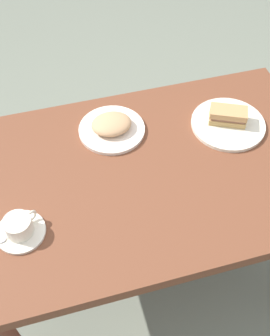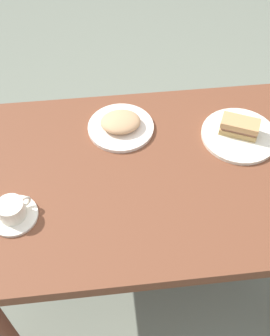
{
  "view_description": "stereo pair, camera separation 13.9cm",
  "coord_description": "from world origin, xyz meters",
  "px_view_note": "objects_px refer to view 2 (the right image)",
  "views": [
    {
      "loc": [
        -0.29,
        -0.85,
        1.86
      ],
      "look_at": [
        -0.06,
        -0.0,
        0.78
      ],
      "focal_mm": 44.29,
      "sensor_mm": 36.0,
      "label": 1
    },
    {
      "loc": [
        -0.15,
        -0.87,
        1.86
      ],
      "look_at": [
        -0.06,
        -0.0,
        0.78
      ],
      "focal_mm": 44.29,
      "sensor_mm": 36.0,
      "label": 2
    }
  ],
  "objects_px": {
    "coffee_saucer": "(14,216)",
    "side_plate": "(121,127)",
    "dining_table": "(150,185)",
    "sandwich_front": "(240,127)",
    "coffee_cup": "(12,209)",
    "sandwich_plate": "(239,135)"
  },
  "relations": [
    {
      "from": "coffee_saucer",
      "to": "side_plate",
      "type": "height_order",
      "value": "side_plate"
    },
    {
      "from": "dining_table",
      "to": "coffee_saucer",
      "type": "height_order",
      "value": "coffee_saucer"
    },
    {
      "from": "sandwich_front",
      "to": "coffee_cup",
      "type": "xyz_separation_m",
      "value": [
        -0.79,
        -0.27,
        -0.0
      ]
    },
    {
      "from": "dining_table",
      "to": "sandwich_front",
      "type": "distance_m",
      "value": 0.39
    },
    {
      "from": "dining_table",
      "to": "sandwich_plate",
      "type": "relative_size",
      "value": 4.62
    },
    {
      "from": "sandwich_plate",
      "to": "sandwich_front",
      "type": "xyz_separation_m",
      "value": [
        -0.0,
        0.01,
        0.04
      ]
    },
    {
      "from": "sandwich_front",
      "to": "coffee_cup",
      "type": "height_order",
      "value": "sandwich_front"
    },
    {
      "from": "sandwich_plate",
      "to": "coffee_saucer",
      "type": "relative_size",
      "value": 1.81
    },
    {
      "from": "sandwich_plate",
      "to": "side_plate",
      "type": "bearing_deg",
      "value": 168.26
    },
    {
      "from": "sandwich_front",
      "to": "side_plate",
      "type": "bearing_deg",
      "value": 169.33
    },
    {
      "from": "dining_table",
      "to": "sandwich_plate",
      "type": "bearing_deg",
      "value": 19.91
    },
    {
      "from": "coffee_saucer",
      "to": "coffee_cup",
      "type": "bearing_deg",
      "value": 33.22
    },
    {
      "from": "coffee_cup",
      "to": "side_plate",
      "type": "relative_size",
      "value": 0.42
    },
    {
      "from": "coffee_cup",
      "to": "side_plate",
      "type": "bearing_deg",
      "value": 43.16
    },
    {
      "from": "sandwich_plate",
      "to": "coffee_saucer",
      "type": "xyz_separation_m",
      "value": [
        -0.8,
        -0.26,
        -0.0
      ]
    },
    {
      "from": "sandwich_plate",
      "to": "coffee_cup",
      "type": "relative_size",
      "value": 2.7
    },
    {
      "from": "dining_table",
      "to": "coffee_saucer",
      "type": "distance_m",
      "value": 0.48
    },
    {
      "from": "side_plate",
      "to": "sandwich_front",
      "type": "bearing_deg",
      "value": -10.67
    },
    {
      "from": "dining_table",
      "to": "coffee_cup",
      "type": "height_order",
      "value": "coffee_cup"
    },
    {
      "from": "coffee_cup",
      "to": "coffee_saucer",
      "type": "bearing_deg",
      "value": -146.78
    },
    {
      "from": "sandwich_front",
      "to": "coffee_saucer",
      "type": "height_order",
      "value": "sandwich_front"
    },
    {
      "from": "dining_table",
      "to": "side_plate",
      "type": "distance_m",
      "value": 0.25
    }
  ]
}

